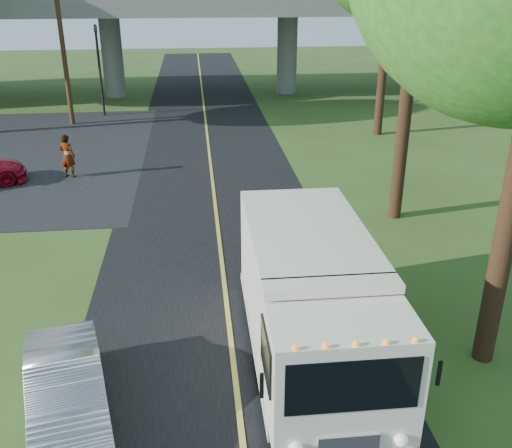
{
  "coord_description": "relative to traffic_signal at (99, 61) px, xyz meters",
  "views": [
    {
      "loc": [
        -0.6,
        -8.78,
        7.77
      ],
      "look_at": [
        0.91,
        5.22,
        1.6
      ],
      "focal_mm": 40.0,
      "sensor_mm": 36.0,
      "label": 1
    }
  ],
  "objects": [
    {
      "name": "ground",
      "position": [
        6.0,
        -26.0,
        -3.2
      ],
      "size": [
        120.0,
        120.0,
        0.0
      ],
      "primitive_type": "plane",
      "color": "#364C1B",
      "rests_on": "ground"
    },
    {
      "name": "road",
      "position": [
        6.0,
        -16.0,
        -3.19
      ],
      "size": [
        7.0,
        90.0,
        0.02
      ],
      "primitive_type": "cube",
      "color": "black",
      "rests_on": "ground"
    },
    {
      "name": "lane_line",
      "position": [
        6.0,
        -16.0,
        -3.17
      ],
      "size": [
        0.12,
        90.0,
        0.01
      ],
      "primitive_type": "cube",
      "color": "gold",
      "rests_on": "road"
    },
    {
      "name": "overpass",
      "position": [
        6.0,
        6.0,
        1.36
      ],
      "size": [
        54.0,
        10.0,
        7.3
      ],
      "color": "slate",
      "rests_on": "ground"
    },
    {
      "name": "traffic_signal",
      "position": [
        0.0,
        0.0,
        0.0
      ],
      "size": [
        0.18,
        0.22,
        5.2
      ],
      "color": "black",
      "rests_on": "ground"
    },
    {
      "name": "utility_pole",
      "position": [
        -1.5,
        -2.0,
        1.4
      ],
      "size": [
        1.6,
        0.26,
        9.0
      ],
      "color": "#472D19",
      "rests_on": "ground"
    },
    {
      "name": "step_van",
      "position": [
        7.66,
        -24.7,
        -1.64
      ],
      "size": [
        2.56,
        6.84,
        2.87
      ],
      "rotation": [
        0.0,
        0.0,
        -0.0
      ],
      "color": "silver",
      "rests_on": "ground"
    },
    {
      "name": "silver_sedan",
      "position": [
        2.8,
        -26.0,
        -2.56
      ],
      "size": [
        2.26,
        4.13,
        1.29
      ],
      "primitive_type": "imported",
      "rotation": [
        0.0,
        0.0,
        0.24
      ],
      "color": "gray",
      "rests_on": "ground"
    },
    {
      "name": "pedestrian",
      "position": [
        0.1,
        -11.43,
        -2.29
      ],
      "size": [
        0.78,
        0.65,
        1.82
      ],
      "primitive_type": "imported",
      "rotation": [
        0.0,
        0.0,
        2.78
      ],
      "color": "gray",
      "rests_on": "ground"
    }
  ]
}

